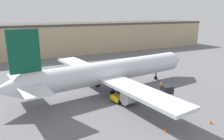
{
  "coord_description": "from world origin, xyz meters",
  "views": [
    {
      "loc": [
        -17.41,
        -33.81,
        13.71
      ],
      "look_at": [
        0.0,
        0.0,
        3.68
      ],
      "focal_mm": 35.0,
      "sensor_mm": 36.0,
      "label": 1
    }
  ],
  "objects_px": {
    "airplane": "(108,72)",
    "belt_loader_truck": "(163,94)",
    "ground_crew_worker": "(161,86)",
    "baggage_tug": "(121,95)",
    "safety_cone_near": "(211,122)",
    "safety_cone_far": "(165,129)"
  },
  "relations": [
    {
      "from": "ground_crew_worker",
      "to": "baggage_tug",
      "type": "bearing_deg",
      "value": -16.59
    },
    {
      "from": "safety_cone_near",
      "to": "safety_cone_far",
      "type": "distance_m",
      "value": 6.54
    },
    {
      "from": "ground_crew_worker",
      "to": "safety_cone_near",
      "type": "height_order",
      "value": "ground_crew_worker"
    },
    {
      "from": "safety_cone_far",
      "to": "airplane",
      "type": "bearing_deg",
      "value": 89.29
    },
    {
      "from": "baggage_tug",
      "to": "safety_cone_near",
      "type": "relative_size",
      "value": 5.26
    },
    {
      "from": "ground_crew_worker",
      "to": "safety_cone_far",
      "type": "height_order",
      "value": "ground_crew_worker"
    },
    {
      "from": "airplane",
      "to": "safety_cone_far",
      "type": "height_order",
      "value": "airplane"
    },
    {
      "from": "ground_crew_worker",
      "to": "belt_loader_truck",
      "type": "distance_m",
      "value": 4.36
    },
    {
      "from": "belt_loader_truck",
      "to": "safety_cone_far",
      "type": "xyz_separation_m",
      "value": [
        -6.13,
        -7.75,
        -0.82
      ]
    },
    {
      "from": "airplane",
      "to": "ground_crew_worker",
      "type": "relative_size",
      "value": 22.94
    },
    {
      "from": "airplane",
      "to": "belt_loader_truck",
      "type": "distance_m",
      "value": 10.38
    },
    {
      "from": "safety_cone_near",
      "to": "safety_cone_far",
      "type": "relative_size",
      "value": 1.0
    },
    {
      "from": "ground_crew_worker",
      "to": "belt_loader_truck",
      "type": "relative_size",
      "value": 0.46
    },
    {
      "from": "airplane",
      "to": "safety_cone_far",
      "type": "distance_m",
      "value": 16.26
    },
    {
      "from": "airplane",
      "to": "belt_loader_truck",
      "type": "height_order",
      "value": "airplane"
    },
    {
      "from": "baggage_tug",
      "to": "safety_cone_near",
      "type": "bearing_deg",
      "value": -74.36
    },
    {
      "from": "baggage_tug",
      "to": "safety_cone_far",
      "type": "xyz_separation_m",
      "value": [
        0.06,
        -10.6,
        -0.75
      ]
    },
    {
      "from": "airplane",
      "to": "belt_loader_truck",
      "type": "bearing_deg",
      "value": -60.59
    },
    {
      "from": "belt_loader_truck",
      "to": "baggage_tug",
      "type": "bearing_deg",
      "value": 162.93
    },
    {
      "from": "airplane",
      "to": "safety_cone_near",
      "type": "height_order",
      "value": "airplane"
    },
    {
      "from": "ground_crew_worker",
      "to": "baggage_tug",
      "type": "relative_size",
      "value": 0.58
    },
    {
      "from": "ground_crew_worker",
      "to": "belt_loader_truck",
      "type": "xyz_separation_m",
      "value": [
        -2.5,
        -3.56,
        0.2
      ]
    }
  ]
}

